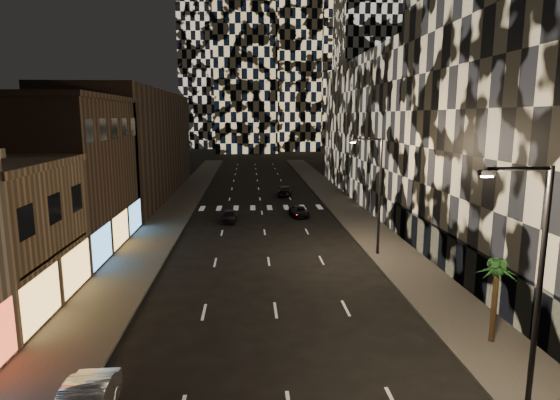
{
  "coord_description": "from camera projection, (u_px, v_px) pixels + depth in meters",
  "views": [
    {
      "loc": [
        -1.4,
        -4.75,
        10.75
      ],
      "look_at": [
        0.36,
        21.67,
        6.0
      ],
      "focal_mm": 30.0,
      "sensor_mm": 36.0,
      "label": 1
    }
  ],
  "objects": [
    {
      "name": "sidewalk_left",
      "position": [
        176.0,
        208.0,
        55.1
      ],
      "size": [
        4.0,
        120.0,
        0.15
      ],
      "primitive_type": "cube",
      "color": "#47443F",
      "rests_on": "ground"
    },
    {
      "name": "sidewalk_right",
      "position": [
        344.0,
        206.0,
        56.41
      ],
      "size": [
        4.0,
        120.0,
        0.15
      ],
      "primitive_type": "cube",
      "color": "#47443F",
      "rests_on": "ground"
    },
    {
      "name": "curb_left",
      "position": [
        194.0,
        208.0,
        55.23
      ],
      "size": [
        0.2,
        120.0,
        0.15
      ],
      "primitive_type": "cube",
      "color": "#4C4C47",
      "rests_on": "ground"
    },
    {
      "name": "curb_right",
      "position": [
        327.0,
        206.0,
        56.27
      ],
      "size": [
        0.2,
        120.0,
        0.15
      ],
      "primitive_type": "cube",
      "color": "#4C4C47",
      "rests_on": "ground"
    },
    {
      "name": "retail_brown",
      "position": [
        54.0,
        177.0,
        37.39
      ],
      "size": [
        10.0,
        15.0,
        12.0
      ],
      "primitive_type": "cube",
      "color": "#473428",
      "rests_on": "ground"
    },
    {
      "name": "retail_filler_left",
      "position": [
        133.0,
        144.0,
        63.24
      ],
      "size": [
        10.0,
        40.0,
        14.0
      ],
      "primitive_type": "cube",
      "color": "#473428",
      "rests_on": "ground"
    },
    {
      "name": "midrise_base",
      "position": [
        455.0,
        257.0,
        31.26
      ],
      "size": [
        0.6,
        25.0,
        3.0
      ],
      "primitive_type": "cube",
      "color": "#383838",
      "rests_on": "ground"
    },
    {
      "name": "midrise_filler_right",
      "position": [
        409.0,
        130.0,
        62.36
      ],
      "size": [
        16.0,
        40.0,
        18.0
      ],
      "primitive_type": "cube",
      "color": "#232326",
      "rests_on": "ground"
    },
    {
      "name": "streetlight_near",
      "position": [
        534.0,
        275.0,
        16.08
      ],
      "size": [
        2.55,
        0.25,
        9.0
      ],
      "color": "black",
      "rests_on": "sidewalk_right"
    },
    {
      "name": "streetlight_far",
      "position": [
        377.0,
        188.0,
        35.72
      ],
      "size": [
        2.55,
        0.25,
        9.0
      ],
      "color": "black",
      "rests_on": "sidewalk_right"
    },
    {
      "name": "car_dark_midlane",
      "position": [
        229.0,
        216.0,
        48.18
      ],
      "size": [
        1.69,
        3.7,
        1.23
      ],
      "primitive_type": "imported",
      "rotation": [
        0.0,
        0.0,
        -0.07
      ],
      "color": "black",
      "rests_on": "ground"
    },
    {
      "name": "car_dark_oncoming",
      "position": [
        285.0,
        191.0,
        64.16
      ],
      "size": [
        2.41,
        4.85,
        1.35
      ],
      "primitive_type": "imported",
      "rotation": [
        0.0,
        0.0,
        3.03
      ],
      "color": "black",
      "rests_on": "ground"
    },
    {
      "name": "car_dark_rightlane",
      "position": [
        299.0,
        212.0,
        50.8
      ],
      "size": [
        2.12,
        4.02,
        1.08
      ],
      "primitive_type": "imported",
      "rotation": [
        0.0,
        0.0,
        0.09
      ],
      "color": "black",
      "rests_on": "ground"
    },
    {
      "name": "palm_tree",
      "position": [
        497.0,
        274.0,
        21.8
      ],
      "size": [
        2.04,
        2.06,
        4.04
      ],
      "color": "#47331E",
      "rests_on": "sidewalk_right"
    }
  ]
}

